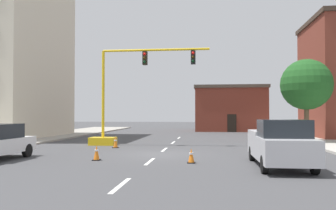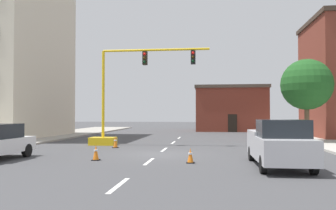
# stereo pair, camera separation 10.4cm
# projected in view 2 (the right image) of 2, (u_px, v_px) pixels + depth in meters

# --- Properties ---
(ground_plane) EXTENTS (160.00, 160.00, 0.00)m
(ground_plane) POSITION_uv_depth(u_px,v_px,m) (158.00, 154.00, 19.31)
(ground_plane) COLOR #424244
(sidewalk_left) EXTENTS (6.00, 56.00, 0.14)m
(sidewalk_left) POSITION_uv_depth(u_px,v_px,m) (21.00, 140.00, 28.73)
(sidewalk_left) COLOR #9E998E
(sidewalk_left) RESTS_ON ground_plane
(lane_stripe_seg_1) EXTENTS (0.16, 2.40, 0.01)m
(lane_stripe_seg_1) POSITION_uv_depth(u_px,v_px,m) (119.00, 185.00, 10.87)
(lane_stripe_seg_1) COLOR silver
(lane_stripe_seg_1) RESTS_ON ground_plane
(lane_stripe_seg_2) EXTENTS (0.16, 2.40, 0.01)m
(lane_stripe_seg_2) POSITION_uv_depth(u_px,v_px,m) (149.00, 161.00, 16.33)
(lane_stripe_seg_2) COLOR silver
(lane_stripe_seg_2) RESTS_ON ground_plane
(lane_stripe_seg_3) EXTENTS (0.16, 2.40, 0.01)m
(lane_stripe_seg_3) POSITION_uv_depth(u_px,v_px,m) (164.00, 150.00, 21.79)
(lane_stripe_seg_3) COLOR silver
(lane_stripe_seg_3) RESTS_ON ground_plane
(lane_stripe_seg_4) EXTENTS (0.16, 2.40, 0.01)m
(lane_stripe_seg_4) POSITION_uv_depth(u_px,v_px,m) (173.00, 142.00, 27.25)
(lane_stripe_seg_4) COLOR silver
(lane_stripe_seg_4) RESTS_ON ground_plane
(lane_stripe_seg_5) EXTENTS (0.16, 2.40, 0.01)m
(lane_stripe_seg_5) POSITION_uv_depth(u_px,v_px,m) (179.00, 138.00, 32.71)
(lane_stripe_seg_5) COLOR silver
(lane_stripe_seg_5) RESTS_ON ground_plane
(building_brick_center) EXTENTS (9.30, 8.15, 5.88)m
(building_brick_center) POSITION_uv_depth(u_px,v_px,m) (230.00, 109.00, 47.01)
(building_brick_center) COLOR brown
(building_brick_center) RESTS_ON ground_plane
(traffic_signal_gantry) EXTENTS (8.49, 1.20, 6.83)m
(traffic_signal_gantry) POSITION_uv_depth(u_px,v_px,m) (117.00, 114.00, 25.00)
(traffic_signal_gantry) COLOR yellow
(traffic_signal_gantry) RESTS_ON ground_plane
(tree_right_mid) EXTENTS (3.91, 3.91, 6.45)m
(tree_right_mid) POSITION_uv_depth(u_px,v_px,m) (307.00, 85.00, 26.97)
(tree_right_mid) COLOR brown
(tree_right_mid) RESTS_ON ground_plane
(pickup_truck_silver) EXTENTS (2.02, 5.40, 1.99)m
(pickup_truck_silver) POSITION_uv_depth(u_px,v_px,m) (279.00, 144.00, 14.66)
(pickup_truck_silver) COLOR #BCBCC1
(pickup_truck_silver) RESTS_ON ground_plane
(traffic_cone_roadside_a) EXTENTS (0.36, 0.36, 0.68)m
(traffic_cone_roadside_a) POSITION_uv_depth(u_px,v_px,m) (190.00, 156.00, 15.82)
(traffic_cone_roadside_a) COLOR black
(traffic_cone_roadside_a) RESTS_ON ground_plane
(traffic_cone_roadside_b) EXTENTS (0.36, 0.36, 0.75)m
(traffic_cone_roadside_b) POSITION_uv_depth(u_px,v_px,m) (96.00, 153.00, 16.76)
(traffic_cone_roadside_b) COLOR black
(traffic_cone_roadside_b) RESTS_ON ground_plane
(traffic_cone_roadside_c) EXTENTS (0.36, 0.36, 0.77)m
(traffic_cone_roadside_c) POSITION_uv_depth(u_px,v_px,m) (115.00, 142.00, 22.99)
(traffic_cone_roadside_c) COLOR black
(traffic_cone_roadside_c) RESTS_ON ground_plane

